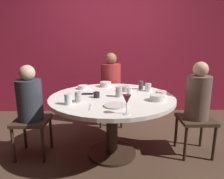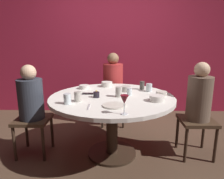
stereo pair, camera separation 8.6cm
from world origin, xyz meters
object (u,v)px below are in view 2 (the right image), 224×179
at_px(seated_diner_left, 31,100).
at_px(candle_holder, 96,95).
at_px(cup_near_candle, 149,88).
at_px(cup_by_right_diner, 129,92).
at_px(cell_phone, 88,94).
at_px(bowl_sauce_side, 107,84).
at_px(bowl_serving_large, 157,98).
at_px(cup_far_edge, 142,85).
at_px(bowl_salad_center, 161,94).
at_px(bowl_rice_portion, 126,89).
at_px(dinner_plate, 114,105).
at_px(cup_by_left_diner, 67,99).
at_px(seated_diner_right, 199,100).
at_px(seated_diner_back, 113,82).
at_px(cup_beside_wine, 119,92).
at_px(cup_center_front, 78,97).
at_px(wine_glass, 124,100).
at_px(bowl_small_white, 84,87).

relative_size(seated_diner_left, candle_holder, 12.91).
bearing_deg(cup_near_candle, candle_holder, -154.83).
height_order(candle_holder, cup_by_right_diner, cup_by_right_diner).
distance_m(cell_phone, bowl_sauce_side, 0.47).
relative_size(bowl_serving_large, cup_far_edge, 1.41).
xyz_separation_m(bowl_salad_center, bowl_rice_portion, (-0.42, 0.21, 0.01)).
relative_size(dinner_plate, bowl_sauce_side, 1.51).
xyz_separation_m(candle_holder, cup_by_left_diner, (-0.28, -0.25, 0.02)).
distance_m(dinner_plate, bowl_sauce_side, 0.91).
relative_size(seated_diner_right, cup_far_edge, 10.30).
bearing_deg(bowl_serving_large, bowl_salad_center, 66.39).
bearing_deg(seated_diner_back, cup_beside_wine, 4.49).
height_order(seated_diner_left, bowl_rice_portion, seated_diner_left).
bearing_deg(cup_by_left_diner, seated_diner_right, 12.06).
height_order(candle_holder, cell_phone, candle_holder).
bearing_deg(cup_by_right_diner, bowl_sauce_side, 121.09).
bearing_deg(cup_beside_wine, cup_center_front, -156.15).
distance_m(wine_glass, cup_far_edge, 1.01).
height_order(cup_far_edge, cup_beside_wine, cup_beside_wine).
height_order(bowl_sauce_side, bowl_rice_portion, bowl_sauce_side).
bearing_deg(bowl_small_white, seated_diner_back, 57.07).
bearing_deg(cup_center_front, seated_diner_left, 159.58).
bearing_deg(seated_diner_left, cup_beside_wine, -1.58).
relative_size(seated_diner_right, bowl_rice_portion, 9.15).
xyz_separation_m(wine_glass, cup_center_front, (-0.48, 0.39, -0.07)).
xyz_separation_m(cup_by_left_diner, cup_by_right_diner, (0.66, 0.36, -0.01)).
xyz_separation_m(cup_far_edge, cup_beside_wine, (-0.32, -0.38, 0.00)).
relative_size(seated_diner_back, cup_center_front, 11.08).
relative_size(cup_center_front, cup_beside_wine, 0.91).
bearing_deg(seated_diner_left, candle_holder, -4.53).
bearing_deg(cup_far_edge, seated_diner_left, -165.65).
distance_m(dinner_plate, cup_by_right_diner, 0.46).
bearing_deg(cup_near_candle, bowl_sauce_side, 153.68).
height_order(bowl_salad_center, cup_by_right_diner, cup_by_right_diner).
relative_size(dinner_plate, bowl_small_white, 1.69).
xyz_separation_m(seated_diner_right, dinner_plate, (-1.00, -0.38, 0.05)).
height_order(wine_glass, bowl_rice_portion, wine_glass).
bearing_deg(candle_holder, seated_diner_left, 175.47).
bearing_deg(bowl_serving_large, dinner_plate, -158.02).
xyz_separation_m(cell_phone, cup_by_right_diner, (0.50, -0.06, 0.04)).
xyz_separation_m(seated_diner_right, bowl_salad_center, (-0.44, 0.03, 0.07)).
xyz_separation_m(seated_diner_right, cup_by_right_diner, (-0.82, 0.04, 0.09)).
bearing_deg(cup_beside_wine, seated_diner_back, 94.49).
height_order(bowl_small_white, cup_center_front, cup_center_front).
bearing_deg(bowl_small_white, bowl_serving_large, -33.63).
relative_size(seated_diner_left, bowl_rice_portion, 8.88).
bearing_deg(cup_far_edge, dinner_plate, -116.72).
distance_m(seated_diner_back, candle_holder, 1.05).
xyz_separation_m(bowl_small_white, cup_far_edge, (0.78, -0.03, 0.03)).
xyz_separation_m(wine_glass, bowl_sauce_side, (-0.20, 1.13, -0.09)).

